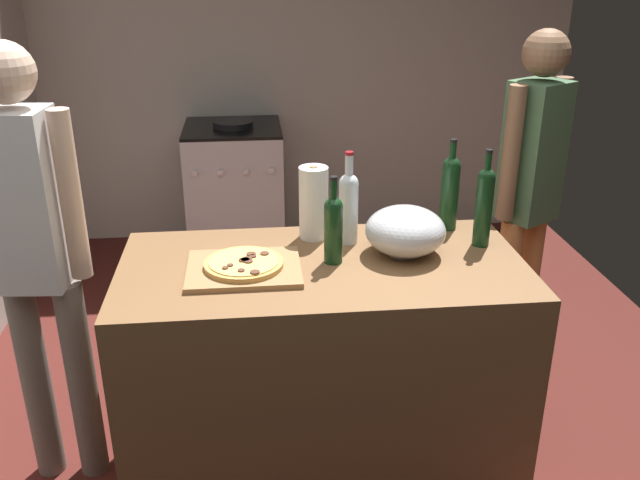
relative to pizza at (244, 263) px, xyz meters
name	(u,v)px	position (x,y,z in m)	size (l,w,h in m)	color
ground_plane	(309,341)	(0.31, 1.03, -0.97)	(4.02, 3.78, 0.02)	#511E19
kitchen_wall_rear	(287,56)	(0.31, 2.67, 0.34)	(4.02, 0.10, 2.60)	#BCB7AD
counter	(323,371)	(0.28, 0.04, -0.49)	(1.48, 0.73, 0.93)	brown
cutting_board	(244,269)	(0.00, 0.00, -0.02)	(0.40, 0.32, 0.02)	#9E7247
pizza	(244,263)	(0.00, 0.00, 0.00)	(0.28, 0.28, 0.03)	tan
mixing_bowl	(405,231)	(0.60, 0.09, 0.06)	(0.30, 0.30, 0.18)	#B2B2B7
paper_towel_roll	(314,203)	(0.27, 0.29, 0.11)	(0.11, 0.11, 0.29)	white
wine_bottle_green	(333,226)	(0.32, 0.05, 0.11)	(0.07, 0.07, 0.33)	#143819
wine_bottle_clear	(450,190)	(0.83, 0.32, 0.13)	(0.07, 0.07, 0.37)	#143819
wine_bottle_dark	(484,204)	(0.91, 0.14, 0.14)	(0.06, 0.06, 0.38)	#143819
wine_bottle_amber	(348,204)	(0.40, 0.22, 0.13)	(0.08, 0.08, 0.36)	silver
stove	(235,191)	(-0.08, 2.27, -0.50)	(0.64, 0.64, 0.95)	#B7B7BC
person_in_stripes	(35,248)	(-0.74, 0.13, 0.04)	(0.38, 0.22, 1.72)	slate
person_in_red	(529,189)	(1.29, 0.64, 0.01)	(0.35, 0.29, 1.68)	#D88C4C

